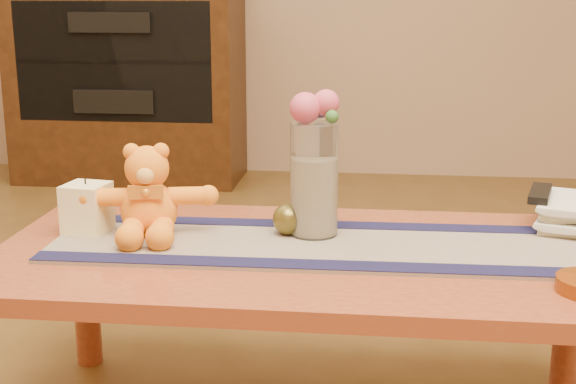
# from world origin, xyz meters

# --- Properties ---
(coffee_table_top) EXTENTS (1.40, 0.70, 0.04)m
(coffee_table_top) POSITION_xyz_m (0.00, 0.00, 0.43)
(coffee_table_top) COLOR maroon
(coffee_table_top) RESTS_ON floor
(table_leg_bl) EXTENTS (0.07, 0.07, 0.41)m
(table_leg_bl) POSITION_xyz_m (-0.64, 0.29, 0.21)
(table_leg_bl) COLOR maroon
(table_leg_bl) RESTS_ON floor
(table_leg_br) EXTENTS (0.07, 0.07, 0.41)m
(table_leg_br) POSITION_xyz_m (0.64, 0.29, 0.21)
(table_leg_br) COLOR maroon
(table_leg_br) RESTS_ON floor
(persian_runner) EXTENTS (1.21, 0.37, 0.01)m
(persian_runner) POSITION_xyz_m (0.02, 0.02, 0.45)
(persian_runner) COLOR #221B4C
(persian_runner) RESTS_ON coffee_table_top
(runner_border_near) EXTENTS (1.20, 0.08, 0.00)m
(runner_border_near) POSITION_xyz_m (0.02, -0.12, 0.46)
(runner_border_near) COLOR #121236
(runner_border_near) RESTS_ON persian_runner
(runner_border_far) EXTENTS (1.20, 0.08, 0.00)m
(runner_border_far) POSITION_xyz_m (0.02, 0.17, 0.46)
(runner_border_far) COLOR #121236
(runner_border_far) RESTS_ON persian_runner
(teddy_bear) EXTENTS (0.34, 0.30, 0.20)m
(teddy_bear) POSITION_xyz_m (-0.38, 0.05, 0.56)
(teddy_bear) COLOR orange
(teddy_bear) RESTS_ON persian_runner
(pillar_candle) EXTENTS (0.11, 0.11, 0.11)m
(pillar_candle) POSITION_xyz_m (-0.53, 0.06, 0.51)
(pillar_candle) COLOR #FAF1B8
(pillar_candle) RESTS_ON persian_runner
(candle_wick) EXTENTS (0.00, 0.00, 0.01)m
(candle_wick) POSITION_xyz_m (-0.53, 0.06, 0.58)
(candle_wick) COLOR black
(candle_wick) RESTS_ON pillar_candle
(glass_vase) EXTENTS (0.11, 0.11, 0.26)m
(glass_vase) POSITION_xyz_m (-0.00, 0.09, 0.59)
(glass_vase) COLOR silver
(glass_vase) RESTS_ON persian_runner
(potpourri_fill) EXTENTS (0.09, 0.09, 0.18)m
(potpourri_fill) POSITION_xyz_m (-0.00, 0.09, 0.55)
(potpourri_fill) COLOR beige
(potpourri_fill) RESTS_ON glass_vase
(rose_left) EXTENTS (0.07, 0.07, 0.07)m
(rose_left) POSITION_xyz_m (-0.02, 0.08, 0.75)
(rose_left) COLOR #C74667
(rose_left) RESTS_ON glass_vase
(rose_right) EXTENTS (0.06, 0.06, 0.06)m
(rose_right) POSITION_xyz_m (0.02, 0.10, 0.76)
(rose_right) COLOR #C74667
(rose_right) RESTS_ON glass_vase
(blue_flower_back) EXTENTS (0.04, 0.04, 0.04)m
(blue_flower_back) POSITION_xyz_m (0.01, 0.13, 0.75)
(blue_flower_back) COLOR #4B499E
(blue_flower_back) RESTS_ON glass_vase
(blue_flower_side) EXTENTS (0.04, 0.04, 0.04)m
(blue_flower_side) POSITION_xyz_m (-0.03, 0.11, 0.74)
(blue_flower_side) COLOR #4B499E
(blue_flower_side) RESTS_ON glass_vase
(leaf_sprig) EXTENTS (0.03, 0.03, 0.03)m
(leaf_sprig) POSITION_xyz_m (0.04, 0.07, 0.74)
(leaf_sprig) COLOR #33662D
(leaf_sprig) RESTS_ON glass_vase
(bronze_ball) EXTENTS (0.08, 0.08, 0.07)m
(bronze_ball) POSITION_xyz_m (-0.06, 0.08, 0.49)
(bronze_ball) COLOR #534A1B
(bronze_ball) RESTS_ON persian_runner
(book_bottom) EXTENTS (0.21, 0.25, 0.02)m
(book_bottom) POSITION_xyz_m (0.53, 0.24, 0.46)
(book_bottom) COLOR beige
(book_bottom) RESTS_ON coffee_table_top
(book_lower) EXTENTS (0.23, 0.27, 0.02)m
(book_lower) POSITION_xyz_m (0.54, 0.23, 0.48)
(book_lower) COLOR beige
(book_lower) RESTS_ON book_bottom
(book_upper) EXTENTS (0.20, 0.25, 0.02)m
(book_upper) POSITION_xyz_m (0.53, 0.24, 0.50)
(book_upper) COLOR beige
(book_upper) RESTS_ON book_lower
(book_top) EXTENTS (0.23, 0.26, 0.02)m
(book_top) POSITION_xyz_m (0.54, 0.24, 0.52)
(book_top) COLOR beige
(book_top) RESTS_ON book_upper
(tv_remote) EXTENTS (0.08, 0.17, 0.02)m
(tv_remote) POSITION_xyz_m (0.53, 0.23, 0.54)
(tv_remote) COLOR black
(tv_remote) RESTS_ON book_top
(media_cabinet) EXTENTS (1.20, 0.50, 1.10)m
(media_cabinet) POSITION_xyz_m (-1.20, 2.48, 0.55)
(media_cabinet) COLOR black
(media_cabinet) RESTS_ON floor
(cabinet_cavity) EXTENTS (1.02, 0.03, 0.61)m
(cabinet_cavity) POSITION_xyz_m (-1.20, 2.25, 0.66)
(cabinet_cavity) COLOR black
(cabinet_cavity) RESTS_ON media_cabinet
(cabinet_shelf) EXTENTS (1.02, 0.20, 0.02)m
(cabinet_shelf) POSITION_xyz_m (-1.20, 2.33, 0.66)
(cabinet_shelf) COLOR black
(cabinet_shelf) RESTS_ON media_cabinet
(stereo_upper) EXTENTS (0.42, 0.28, 0.10)m
(stereo_upper) POSITION_xyz_m (-1.20, 2.35, 0.86)
(stereo_upper) COLOR black
(stereo_upper) RESTS_ON media_cabinet
(stereo_lower) EXTENTS (0.42, 0.28, 0.12)m
(stereo_lower) POSITION_xyz_m (-1.20, 2.35, 0.46)
(stereo_lower) COLOR black
(stereo_lower) RESTS_ON media_cabinet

